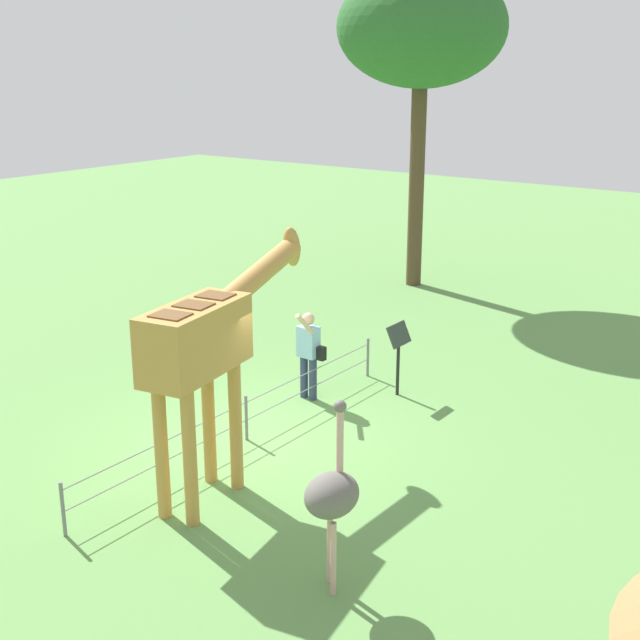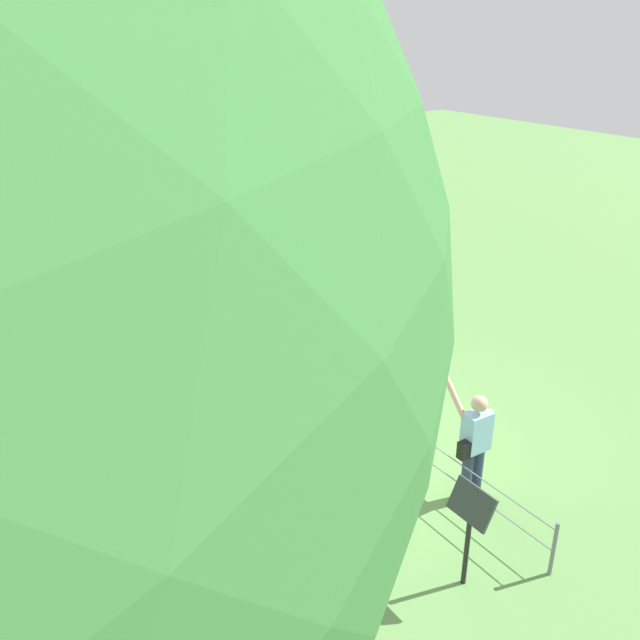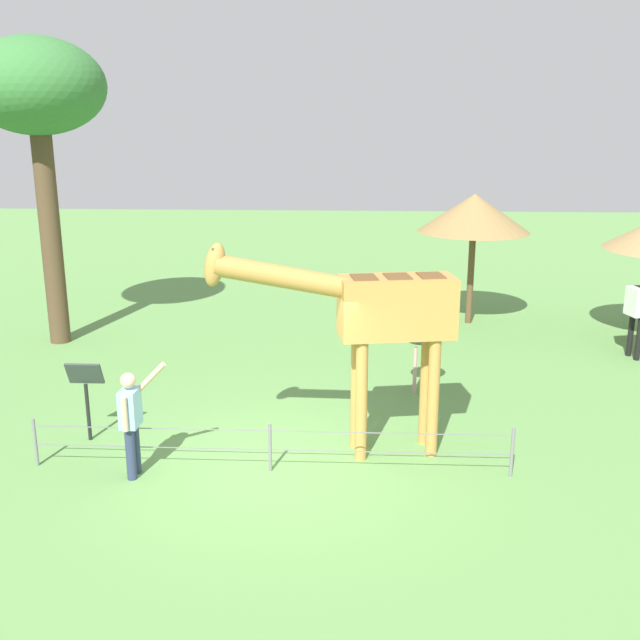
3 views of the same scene
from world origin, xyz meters
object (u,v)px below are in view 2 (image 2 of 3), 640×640
Objects in this scene: visitor at (474,441)px; giraffe at (274,285)px; ostrich at (96,365)px; info_sign at (470,517)px.

giraffe is at bearing -164.52° from visitor.
visitor is at bearing 15.48° from giraffe.
visitor is (3.49, 0.97, -1.30)m from giraffe.
giraffe is at bearing 71.43° from ostrich.
ostrich is 5.96m from info_sign.
giraffe is 4.74m from info_sign.
giraffe is 2.19× the size of visitor.
info_sign is (5.45, 2.41, -0.23)m from ostrich.
ostrich is at bearing -108.57° from giraffe.
giraffe is 3.84m from visitor.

